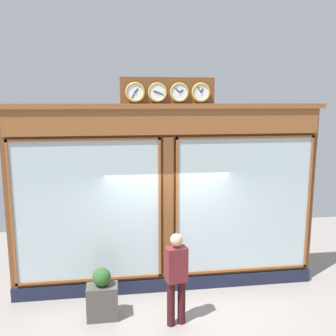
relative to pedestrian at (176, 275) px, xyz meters
name	(u,v)px	position (x,y,z in m)	size (l,w,h in m)	color
shop_facade	(167,199)	(-0.03, -1.34, 1.02)	(6.38, 0.42, 4.36)	brown
pedestrian	(176,275)	(0.00, 0.00, 0.00)	(0.40, 0.29, 1.69)	#3A1316
planter_box	(102,302)	(1.30, -0.38, -0.61)	(0.56, 0.36, 0.63)	#4C4742
planter_shrub	(102,277)	(1.30, -0.38, -0.13)	(0.33, 0.33, 0.33)	#285623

